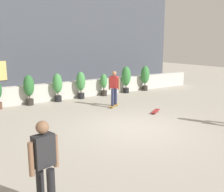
{
  "coord_description": "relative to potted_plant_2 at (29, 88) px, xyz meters",
  "views": [
    {
      "loc": [
        -5.53,
        -6.93,
        2.95
      ],
      "look_at": [
        0.0,
        1.5,
        0.9
      ],
      "focal_mm": 41.76,
      "sensor_mm": 36.0,
      "label": 1
    }
  ],
  "objects": [
    {
      "name": "planter_wall",
      "position": [
        2.12,
        0.45,
        -0.4
      ],
      "size": [
        18.0,
        0.4,
        0.9
      ],
      "primitive_type": "cube",
      "color": "beige",
      "rests_on": "ground"
    },
    {
      "name": "potted_plant_5",
      "position": [
        4.21,
        0.0,
        -0.17
      ],
      "size": [
        0.39,
        0.39,
        1.26
      ],
      "color": "#2D2823",
      "rests_on": "ground"
    },
    {
      "name": "skateboard_near_camera",
      "position": [
        4.15,
        -4.39,
        -0.79
      ],
      "size": [
        0.78,
        0.6,
        0.08
      ],
      "color": "maroon",
      "rests_on": "ground"
    },
    {
      "name": "potted_plant_4",
      "position": [
        2.77,
        0.0,
        -0.01
      ],
      "size": [
        0.49,
        0.49,
        1.46
      ],
      "color": "black",
      "rests_on": "ground"
    },
    {
      "name": "ground_plane",
      "position": [
        2.12,
        -5.55,
        -0.85
      ],
      "size": [
        48.0,
        48.0,
        0.0
      ],
      "primitive_type": "plane",
      "color": "#A8A093"
    },
    {
      "name": "building_backdrop",
      "position": [
        2.11,
        4.45,
        2.4
      ],
      "size": [
        20.0,
        2.08,
        6.5
      ],
      "color": "#424751",
      "rests_on": "ground"
    },
    {
      "name": "potted_plant_6",
      "position": [
        5.78,
        0.0,
        0.09
      ],
      "size": [
        0.56,
        0.56,
        1.6
      ],
      "color": "black",
      "rests_on": "ground"
    },
    {
      "name": "potted_plant_3",
      "position": [
        1.45,
        0.0,
        -0.02
      ],
      "size": [
        0.49,
        0.49,
        1.45
      ],
      "color": "black",
      "rests_on": "ground"
    },
    {
      "name": "potted_plant_7",
      "position": [
        7.27,
        0.0,
        0.06
      ],
      "size": [
        0.54,
        0.54,
        1.56
      ],
      "color": "#2D2823",
      "rests_on": "ground"
    },
    {
      "name": "potted_plant_2",
      "position": [
        0.0,
        0.0,
        0.0
      ],
      "size": [
        0.5,
        0.5,
        1.47
      ],
      "color": "#2D2823",
      "rests_on": "ground"
    },
    {
      "name": "skater_far_right",
      "position": [
        -2.13,
        -8.41,
        0.09
      ],
      "size": [
        0.55,
        0.82,
        1.7
      ],
      "color": "#266699",
      "rests_on": "ground"
    },
    {
      "name": "skater_far_left",
      "position": [
        3.23,
        -2.53,
        0.09
      ],
      "size": [
        0.78,
        0.61,
        1.7
      ],
      "color": "#BF8C26",
      "rests_on": "ground"
    }
  ]
}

